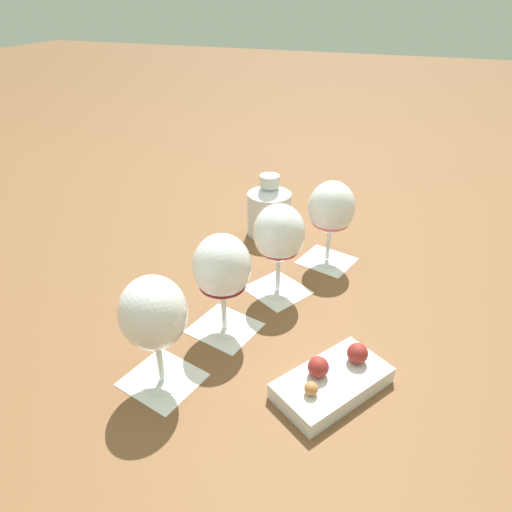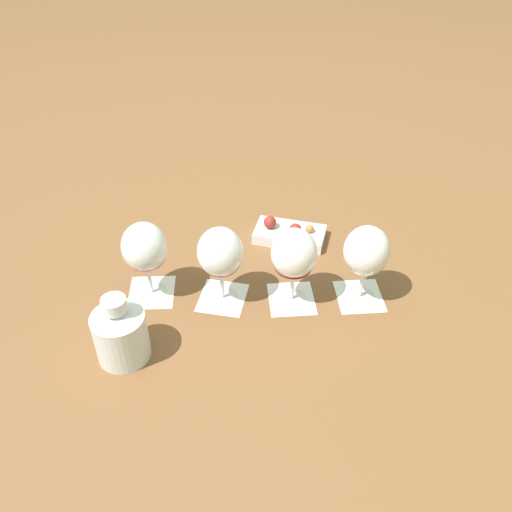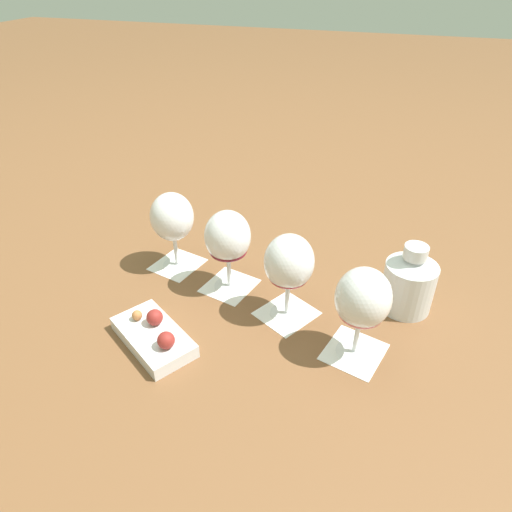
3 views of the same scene
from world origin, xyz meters
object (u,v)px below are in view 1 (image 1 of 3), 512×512
(wine_glass_0, at_px, (331,211))
(ceramic_vase, at_px, (269,209))
(wine_glass_1, at_px, (279,237))
(wine_glass_3, at_px, (154,317))
(wine_glass_2, at_px, (222,270))
(snack_dish, at_px, (333,380))

(wine_glass_0, height_order, ceramic_vase, wine_glass_0)
(wine_glass_1, height_order, wine_glass_3, same)
(wine_glass_0, distance_m, wine_glass_2, 0.32)
(wine_glass_0, bearing_deg, wine_glass_2, -21.50)
(wine_glass_2, distance_m, wine_glass_3, 0.15)
(wine_glass_0, xyz_separation_m, wine_glass_2, (0.30, -0.12, 0.00))
(wine_glass_0, bearing_deg, wine_glass_3, -19.22)
(wine_glass_1, bearing_deg, ceramic_vase, -156.32)
(ceramic_vase, bearing_deg, wine_glass_2, 7.58)
(wine_glass_2, distance_m, snack_dish, 0.25)
(wine_glass_3, bearing_deg, wine_glass_2, 165.51)
(ceramic_vase, bearing_deg, wine_glass_1, 23.68)
(wine_glass_1, distance_m, snack_dish, 0.29)
(wine_glass_0, relative_size, ceramic_vase, 1.23)
(wine_glass_0, xyz_separation_m, ceramic_vase, (-0.08, -0.17, -0.06))
(wine_glass_2, xyz_separation_m, ceramic_vase, (-0.38, -0.05, -0.06))
(wine_glass_1, xyz_separation_m, snack_dish, (0.22, 0.16, -0.11))
(wine_glass_1, height_order, wine_glass_2, same)
(wine_glass_0, relative_size, wine_glass_2, 1.00)
(snack_dish, bearing_deg, ceramic_vase, -149.69)
(wine_glass_0, distance_m, ceramic_vase, 0.19)
(wine_glass_1, bearing_deg, wine_glass_0, 156.18)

